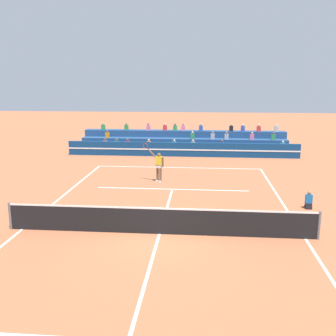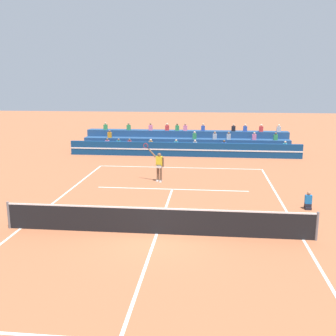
# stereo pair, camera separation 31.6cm
# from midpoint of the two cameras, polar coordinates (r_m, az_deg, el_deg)

# --- Properties ---
(ground_plane) EXTENTS (120.00, 120.00, 0.00)m
(ground_plane) POSITION_cam_midpoint_polar(r_m,az_deg,el_deg) (15.36, -1.04, -9.55)
(ground_plane) COLOR #AD603D
(court_lines) EXTENTS (11.10, 23.90, 0.01)m
(court_lines) POSITION_cam_midpoint_polar(r_m,az_deg,el_deg) (15.36, -1.04, -9.53)
(court_lines) COLOR white
(court_lines) RESTS_ON ground
(tennis_net) EXTENTS (12.00, 0.10, 1.10)m
(tennis_net) POSITION_cam_midpoint_polar(r_m,az_deg,el_deg) (15.17, -1.05, -7.64)
(tennis_net) COLOR slate
(tennis_net) RESTS_ON ground
(sponsor_banner_wall) EXTENTS (18.00, 0.26, 1.10)m
(sponsor_banner_wall) POSITION_cam_midpoint_polar(r_m,az_deg,el_deg) (30.58, 2.58, 2.69)
(sponsor_banner_wall) COLOR navy
(sponsor_banner_wall) RESTS_ON ground
(bleacher_stand) EXTENTS (17.01, 2.85, 2.28)m
(bleacher_stand) POSITION_cam_midpoint_polar(r_m,az_deg,el_deg) (33.06, 2.86, 3.62)
(bleacher_stand) COLOR navy
(bleacher_stand) RESTS_ON ground
(ball_kid_courtside) EXTENTS (0.30, 0.36, 0.84)m
(ball_kid_courtside) POSITION_cam_midpoint_polar(r_m,az_deg,el_deg) (19.25, 20.12, -4.68)
(ball_kid_courtside) COLOR black
(ball_kid_courtside) RESTS_ON ground
(tennis_player) EXTENTS (1.31, 0.51, 2.30)m
(tennis_player) POSITION_cam_midpoint_polar(r_m,az_deg,el_deg) (22.80, -0.94, 0.40)
(tennis_player) COLOR brown
(tennis_player) RESTS_ON ground
(tennis_ball) EXTENTS (0.07, 0.07, 0.07)m
(tennis_ball) POSITION_cam_midpoint_polar(r_m,az_deg,el_deg) (16.85, -2.18, -7.40)
(tennis_ball) COLOR #C6DB33
(tennis_ball) RESTS_ON ground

